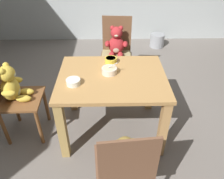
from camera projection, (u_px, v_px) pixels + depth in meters
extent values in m
cube|color=slate|center=(112.00, 129.00, 2.53)|extent=(5.20, 5.20, 0.04)
cube|color=#B08149|center=(112.00, 77.00, 2.11)|extent=(1.03, 0.81, 0.04)
cube|color=#AC8B4C|center=(62.00, 131.00, 2.03)|extent=(0.08, 0.08, 0.66)
cube|color=tan|center=(163.00, 129.00, 2.04)|extent=(0.08, 0.08, 0.66)
cube|color=#AC804C|center=(72.00, 87.00, 2.60)|extent=(0.08, 0.08, 0.66)
cube|color=#AB8750|center=(151.00, 86.00, 2.61)|extent=(0.08, 0.08, 0.66)
cube|color=brown|center=(116.00, 59.00, 2.90)|extent=(0.44, 0.41, 0.02)
cube|color=brown|center=(117.00, 35.00, 2.89)|extent=(0.38, 0.05, 0.49)
cylinder|color=brown|center=(102.00, 80.00, 2.91)|extent=(0.04, 0.04, 0.44)
cylinder|color=brown|center=(129.00, 81.00, 2.90)|extent=(0.04, 0.04, 0.44)
cylinder|color=brown|center=(104.00, 68.00, 3.17)|extent=(0.04, 0.04, 0.44)
cylinder|color=brown|center=(129.00, 68.00, 3.16)|extent=(0.04, 0.04, 0.44)
cube|color=tan|center=(116.00, 57.00, 2.88)|extent=(0.40, 0.37, 0.03)
ellipsoid|color=#A8272B|center=(116.00, 45.00, 2.86)|extent=(0.22, 0.19, 0.23)
ellipsoid|color=beige|center=(116.00, 48.00, 2.82)|extent=(0.12, 0.07, 0.14)
sphere|color=#A8272B|center=(117.00, 33.00, 2.75)|extent=(0.15, 0.15, 0.15)
ellipsoid|color=beige|center=(116.00, 35.00, 2.71)|extent=(0.06, 0.06, 0.04)
sphere|color=#A8272B|center=(112.00, 28.00, 2.72)|extent=(0.06, 0.06, 0.06)
sphere|color=#A8272B|center=(121.00, 28.00, 2.72)|extent=(0.06, 0.06, 0.06)
ellipsoid|color=#A8272B|center=(107.00, 44.00, 2.82)|extent=(0.07, 0.14, 0.07)
ellipsoid|color=#A8272B|center=(125.00, 44.00, 2.81)|extent=(0.07, 0.14, 0.07)
ellipsoid|color=#A8272B|center=(112.00, 55.00, 2.81)|extent=(0.08, 0.16, 0.07)
ellipsoid|color=#A8272B|center=(120.00, 55.00, 2.80)|extent=(0.08, 0.16, 0.07)
cube|color=brown|center=(123.00, 164.00, 1.60)|extent=(0.43, 0.42, 0.02)
cube|color=brown|center=(128.00, 166.00, 1.31)|extent=(0.36, 0.05, 0.45)
cylinder|color=brown|center=(139.00, 163.00, 1.88)|extent=(0.04, 0.04, 0.44)
cylinder|color=brown|center=(99.00, 166.00, 1.85)|extent=(0.04, 0.04, 0.44)
ellipsoid|color=olive|center=(125.00, 162.00, 1.48)|extent=(0.18, 0.16, 0.20)
ellipsoid|color=#D3B188|center=(124.00, 158.00, 1.52)|extent=(0.10, 0.06, 0.12)
sphere|color=olive|center=(125.00, 147.00, 1.40)|extent=(0.13, 0.13, 0.13)
ellipsoid|color=#D3B188|center=(124.00, 142.00, 1.45)|extent=(0.06, 0.05, 0.04)
sphere|color=olive|center=(133.00, 142.00, 1.37)|extent=(0.05, 0.05, 0.05)
sphere|color=olive|center=(118.00, 143.00, 1.36)|extent=(0.05, 0.05, 0.05)
ellipsoid|color=olive|center=(138.00, 156.00, 1.49)|extent=(0.06, 0.12, 0.05)
ellipsoid|color=olive|center=(110.00, 159.00, 1.48)|extent=(0.06, 0.12, 0.05)
ellipsoid|color=olive|center=(129.00, 156.00, 1.61)|extent=(0.07, 0.13, 0.06)
ellipsoid|color=olive|center=(116.00, 157.00, 1.60)|extent=(0.07, 0.13, 0.06)
cube|color=brown|center=(21.00, 99.00, 2.21)|extent=(0.42, 0.42, 0.02)
cylinder|color=brown|center=(39.00, 127.00, 2.21)|extent=(0.04, 0.04, 0.44)
cylinder|color=brown|center=(46.00, 105.00, 2.50)|extent=(0.04, 0.04, 0.44)
cylinder|color=brown|center=(4.00, 129.00, 2.20)|extent=(0.04, 0.04, 0.44)
cylinder|color=brown|center=(15.00, 106.00, 2.48)|extent=(0.04, 0.04, 0.44)
ellipsoid|color=gold|center=(11.00, 89.00, 2.14)|extent=(0.18, 0.21, 0.23)
ellipsoid|color=#C5C18B|center=(17.00, 90.00, 2.14)|extent=(0.06, 0.11, 0.14)
sphere|color=gold|center=(7.00, 74.00, 2.03)|extent=(0.15, 0.15, 0.15)
ellipsoid|color=#C5C18B|center=(13.00, 75.00, 2.04)|extent=(0.06, 0.06, 0.05)
sphere|color=gold|center=(2.00, 71.00, 1.96)|extent=(0.06, 0.06, 0.06)
sphere|color=gold|center=(6.00, 65.00, 2.04)|extent=(0.06, 0.06, 0.06)
ellipsoid|color=gold|center=(9.00, 93.00, 2.03)|extent=(0.13, 0.07, 0.06)
ellipsoid|color=gold|center=(16.00, 80.00, 2.21)|extent=(0.13, 0.07, 0.06)
ellipsoid|color=gold|center=(24.00, 99.00, 2.14)|extent=(0.15, 0.07, 0.07)
ellipsoid|color=gold|center=(27.00, 92.00, 2.23)|extent=(0.15, 0.07, 0.07)
cylinder|color=beige|center=(109.00, 71.00, 2.13)|extent=(0.15, 0.15, 0.06)
cylinder|color=beige|center=(109.00, 73.00, 2.14)|extent=(0.08, 0.08, 0.01)
cylinder|color=beige|center=(109.00, 68.00, 2.11)|extent=(0.12, 0.12, 0.01)
cylinder|color=#BCBCC1|center=(113.00, 65.00, 2.08)|extent=(0.10, 0.04, 0.07)
ellipsoid|color=#BCBCC1|center=(108.00, 69.00, 2.12)|extent=(0.04, 0.03, 0.01)
cylinder|color=silver|center=(73.00, 82.00, 1.98)|extent=(0.13, 0.13, 0.05)
cylinder|color=silver|center=(74.00, 84.00, 1.99)|extent=(0.07, 0.07, 0.01)
cylinder|color=beige|center=(73.00, 80.00, 1.96)|extent=(0.10, 0.10, 0.01)
cylinder|color=gold|center=(111.00, 60.00, 2.30)|extent=(0.13, 0.13, 0.06)
cylinder|color=gold|center=(111.00, 62.00, 2.31)|extent=(0.07, 0.07, 0.01)
cylinder|color=beige|center=(111.00, 58.00, 2.28)|extent=(0.10, 0.10, 0.01)
cylinder|color=#93969B|center=(157.00, 40.00, 4.20)|extent=(0.27, 0.27, 0.24)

